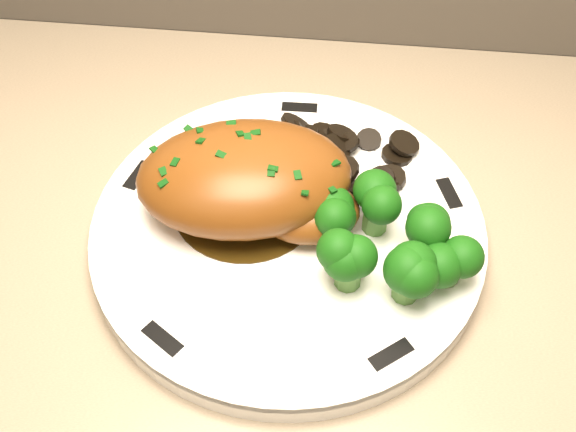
# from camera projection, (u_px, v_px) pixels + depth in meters

# --- Properties ---
(plate) EXTENTS (0.32, 0.32, 0.02)m
(plate) POSITION_uv_depth(u_px,v_px,m) (288.00, 233.00, 0.55)
(plate) COLOR white
(plate) RESTS_ON counter
(rim_accent_0) EXTENTS (0.02, 0.03, 0.00)m
(rim_accent_0) POSITION_uv_depth(u_px,v_px,m) (449.00, 193.00, 0.56)
(rim_accent_0) COLOR black
(rim_accent_0) RESTS_ON plate
(rim_accent_1) EXTENTS (0.03, 0.01, 0.00)m
(rim_accent_1) POSITION_uv_depth(u_px,v_px,m) (299.00, 108.00, 0.62)
(rim_accent_1) COLOR black
(rim_accent_1) RESTS_ON plate
(rim_accent_2) EXTENTS (0.02, 0.03, 0.00)m
(rim_accent_2) POSITION_uv_depth(u_px,v_px,m) (138.00, 175.00, 0.57)
(rim_accent_2) COLOR black
(rim_accent_2) RESTS_ON plate
(rim_accent_3) EXTENTS (0.03, 0.03, 0.00)m
(rim_accent_3) POSITION_uv_depth(u_px,v_px,m) (162.00, 339.00, 0.48)
(rim_accent_3) COLOR black
(rim_accent_3) RESTS_ON plate
(rim_accent_4) EXTENTS (0.03, 0.03, 0.00)m
(rim_accent_4) POSITION_uv_depth(u_px,v_px,m) (391.00, 355.00, 0.47)
(rim_accent_4) COLOR black
(rim_accent_4) RESTS_ON plate
(gravy_pool) EXTENTS (0.11, 0.11, 0.00)m
(gravy_pool) POSITION_uv_depth(u_px,v_px,m) (246.00, 205.00, 0.55)
(gravy_pool) COLOR #352409
(gravy_pool) RESTS_ON plate
(chicken_breast) EXTENTS (0.18, 0.13, 0.06)m
(chicken_breast) POSITION_uv_depth(u_px,v_px,m) (252.00, 182.00, 0.53)
(chicken_breast) COLOR brown
(chicken_breast) RESTS_ON plate
(mushroom_pile) EXTENTS (0.11, 0.08, 0.03)m
(mushroom_pile) POSITION_uv_depth(u_px,v_px,m) (344.00, 164.00, 0.57)
(mushroom_pile) COLOR black
(mushroom_pile) RESTS_ON plate
(broccoli_florets) EXTENTS (0.11, 0.09, 0.04)m
(broccoli_florets) POSITION_uv_depth(u_px,v_px,m) (389.00, 241.00, 0.50)
(broccoli_florets) COLOR #518538
(broccoli_florets) RESTS_ON plate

